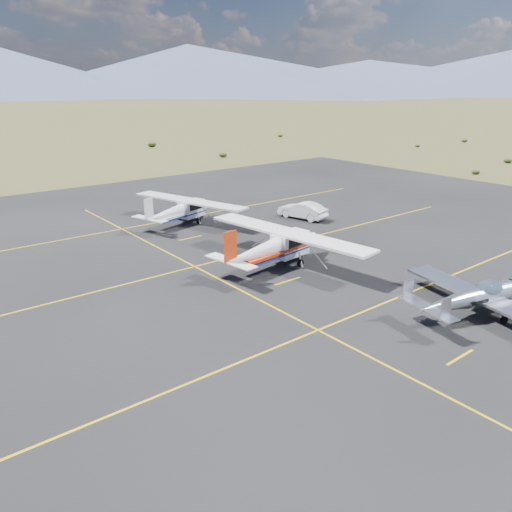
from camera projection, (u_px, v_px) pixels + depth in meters
name	position (u px, v px, depth m)	size (l,w,h in m)	color
ground	(429.00, 311.00, 25.57)	(1600.00, 1600.00, 0.00)	#383D1C
apron	(329.00, 272.00, 30.75)	(72.00, 72.00, 0.02)	black
aircraft_low_wing	(477.00, 297.00, 24.68)	(7.12, 9.78, 2.12)	silver
aircraft_cessna	(275.00, 246.00, 31.22)	(7.54, 12.47, 3.14)	white
aircraft_plain	(180.00, 210.00, 40.73)	(7.53, 11.09, 2.83)	silver
sedan	(303.00, 210.00, 42.72)	(1.50, 4.31, 1.42)	white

